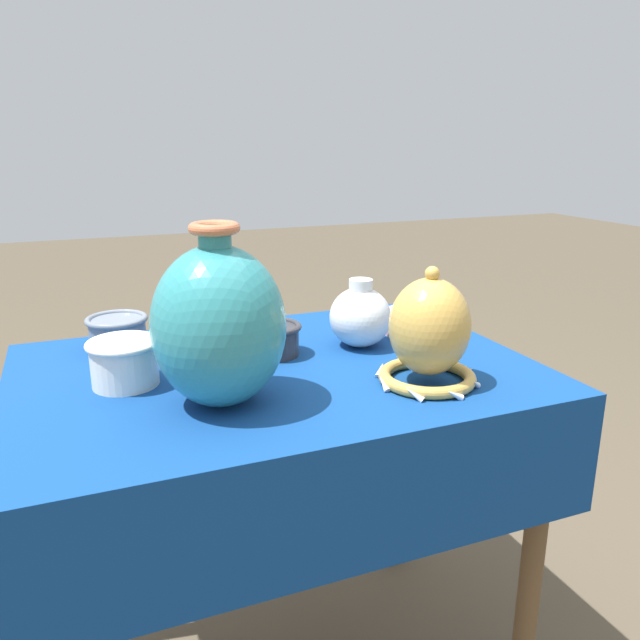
% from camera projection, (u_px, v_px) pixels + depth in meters
% --- Properties ---
extents(display_table, '(0.97, 0.68, 0.76)m').
position_uv_depth(display_table, '(279.00, 415.00, 1.21)').
color(display_table, brown).
rests_on(display_table, ground_plane).
extents(vase_tall_bulbous, '(0.22, 0.22, 0.30)m').
position_uv_depth(vase_tall_bulbous, '(219.00, 325.00, 1.00)').
color(vase_tall_bulbous, teal).
rests_on(vase_tall_bulbous, display_table).
extents(vase_dome_bell, '(0.19, 0.19, 0.22)m').
position_uv_depth(vase_dome_bell, '(429.00, 335.00, 1.10)').
color(vase_dome_bell, gold).
rests_on(vase_dome_bell, display_table).
extents(mosaic_tile_box, '(0.12, 0.13, 0.08)m').
position_uv_depth(mosaic_tile_box, '(223.00, 321.00, 1.36)').
color(mosaic_tile_box, '#232328').
rests_on(mosaic_tile_box, display_table).
extents(pot_squat_rose, '(0.13, 0.13, 0.05)m').
position_uv_depth(pot_squat_rose, '(413.00, 322.00, 1.39)').
color(pot_squat_rose, '#D19399').
rests_on(pot_squat_rose, display_table).
extents(cup_wide_slate, '(0.13, 0.13, 0.07)m').
position_uv_depth(cup_wide_slate, '(118.00, 331.00, 1.29)').
color(cup_wide_slate, slate).
rests_on(cup_wide_slate, display_table).
extents(cup_wide_ivory, '(0.13, 0.13, 0.08)m').
position_uv_depth(cup_wide_ivory, '(124.00, 361.00, 1.10)').
color(cup_wide_ivory, white).
rests_on(cup_wide_ivory, display_table).
extents(jar_round_porcelain, '(0.13, 0.13, 0.14)m').
position_uv_depth(jar_round_porcelain, '(360.00, 316.00, 1.30)').
color(jar_round_porcelain, white).
rests_on(jar_round_porcelain, display_table).
extents(cup_wide_charcoal, '(0.12, 0.12, 0.07)m').
position_uv_depth(cup_wide_charcoal, '(273.00, 338.00, 1.26)').
color(cup_wide_charcoal, '#2D2D33').
rests_on(cup_wide_charcoal, display_table).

